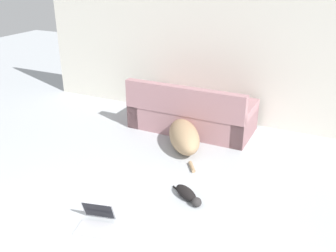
{
  "coord_description": "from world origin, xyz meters",
  "views": [
    {
      "loc": [
        1.76,
        -1.76,
        2.57
      ],
      "look_at": [
        -0.16,
        2.19,
        0.64
      ],
      "focal_mm": 40.0,
      "sensor_mm": 36.0,
      "label": 1
    }
  ],
  "objects_px": {
    "laptop_open": "(96,218)",
    "cat": "(188,194)",
    "couch": "(191,115)",
    "dog": "(183,135)"
  },
  "relations": [
    {
      "from": "laptop_open",
      "to": "cat",
      "type": "bearing_deg",
      "value": 37.17
    },
    {
      "from": "cat",
      "to": "couch",
      "type": "bearing_deg",
      "value": 142.61
    },
    {
      "from": "laptop_open",
      "to": "couch",
      "type": "bearing_deg",
      "value": 77.58
    },
    {
      "from": "couch",
      "to": "dog",
      "type": "height_order",
      "value": "couch"
    },
    {
      "from": "couch",
      "to": "cat",
      "type": "relative_size",
      "value": 4.02
    },
    {
      "from": "couch",
      "to": "dog",
      "type": "bearing_deg",
      "value": 102.2
    },
    {
      "from": "couch",
      "to": "dog",
      "type": "relative_size",
      "value": 1.54
    },
    {
      "from": "couch",
      "to": "cat",
      "type": "xyz_separation_m",
      "value": [
        0.75,
        -1.89,
        -0.19
      ]
    },
    {
      "from": "couch",
      "to": "laptop_open",
      "type": "height_order",
      "value": "couch"
    },
    {
      "from": "couch",
      "to": "laptop_open",
      "type": "xyz_separation_m",
      "value": [
        0.05,
        -2.73,
        -0.18
      ]
    }
  ]
}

